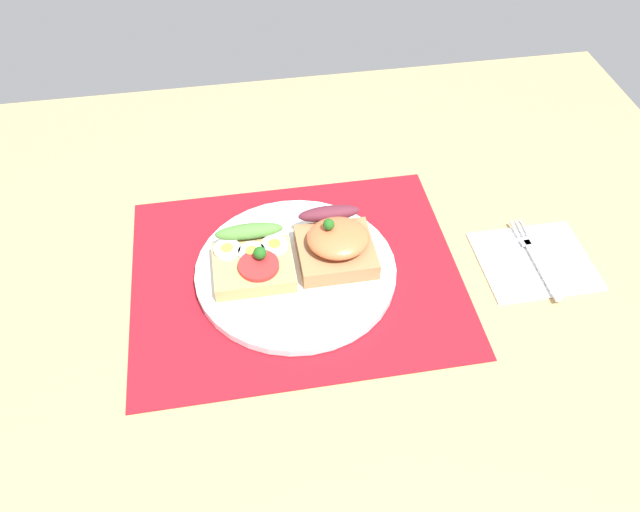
# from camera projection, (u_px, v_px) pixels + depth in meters

# --- Properties ---
(ground_plane) EXTENTS (1.20, 0.90, 0.03)m
(ground_plane) POSITION_uv_depth(u_px,v_px,m) (296.00, 283.00, 0.79)
(ground_plane) COLOR tan
(placemat) EXTENTS (0.40, 0.32, 0.00)m
(placemat) POSITION_uv_depth(u_px,v_px,m) (296.00, 274.00, 0.78)
(placemat) COLOR maroon
(placemat) RESTS_ON ground_plane
(plate) EXTENTS (0.25, 0.25, 0.01)m
(plate) POSITION_uv_depth(u_px,v_px,m) (296.00, 270.00, 0.78)
(plate) COLOR white
(plate) RESTS_ON placemat
(sandwich_egg_tomato) EXTENTS (0.10, 0.09, 0.04)m
(sandwich_egg_tomato) POSITION_uv_depth(u_px,v_px,m) (253.00, 260.00, 0.76)
(sandwich_egg_tomato) COLOR tan
(sandwich_egg_tomato) RESTS_ON plate
(sandwich_salmon) EXTENTS (0.09, 0.10, 0.06)m
(sandwich_salmon) POSITION_uv_depth(u_px,v_px,m) (336.00, 243.00, 0.77)
(sandwich_salmon) COLOR #9B6D45
(sandwich_salmon) RESTS_ON plate
(napkin) EXTENTS (0.14, 0.12, 0.01)m
(napkin) POSITION_uv_depth(u_px,v_px,m) (534.00, 260.00, 0.80)
(napkin) COLOR white
(napkin) RESTS_ON ground_plane
(fork) EXTENTS (0.02, 0.14, 0.00)m
(fork) POSITION_uv_depth(u_px,v_px,m) (534.00, 256.00, 0.79)
(fork) COLOR #B7B7BC
(fork) RESTS_ON napkin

